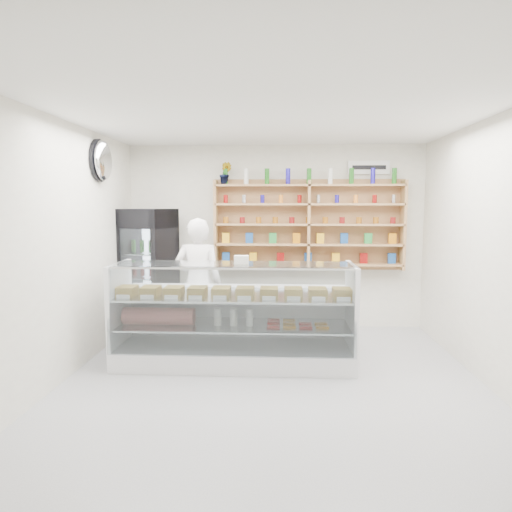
{
  "coord_description": "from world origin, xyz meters",
  "views": [
    {
      "loc": [
        0.07,
        -4.55,
        1.89
      ],
      "look_at": [
        -0.21,
        0.9,
        1.28
      ],
      "focal_mm": 32.0,
      "sensor_mm": 36.0,
      "label": 1
    }
  ],
  "objects": [
    {
      "name": "room",
      "position": [
        0.0,
        0.0,
        1.4
      ],
      "size": [
        5.0,
        5.0,
        5.0
      ],
      "color": "#A9A9AE",
      "rests_on": "ground"
    },
    {
      "name": "display_counter",
      "position": [
        -0.46,
        0.71,
        0.34
      ],
      "size": [
        2.8,
        0.83,
        1.22
      ],
      "color": "white",
      "rests_on": "floor"
    },
    {
      "name": "shop_worker",
      "position": [
        -1.01,
        1.39,
        0.86
      ],
      "size": [
        0.64,
        0.43,
        1.72
      ],
      "primitive_type": "imported",
      "rotation": [
        0.0,
        0.0,
        3.16
      ],
      "color": "white",
      "rests_on": "floor"
    },
    {
      "name": "drinks_cooler",
      "position": [
        -1.85,
        1.99,
        0.92
      ],
      "size": [
        0.83,
        0.82,
        1.83
      ],
      "rotation": [
        0.0,
        0.0,
        -0.32
      ],
      "color": "black",
      "rests_on": "floor"
    },
    {
      "name": "wall_shelving",
      "position": [
        0.5,
        2.34,
        1.59
      ],
      "size": [
        2.84,
        0.28,
        1.33
      ],
      "color": "tan",
      "rests_on": "back_wall"
    },
    {
      "name": "potted_plant",
      "position": [
        -0.75,
        2.34,
        2.36
      ],
      "size": [
        0.21,
        0.18,
        0.33
      ],
      "primitive_type": "imported",
      "rotation": [
        0.0,
        0.0,
        -0.19
      ],
      "color": "#1E6626",
      "rests_on": "wall_shelving"
    },
    {
      "name": "security_mirror",
      "position": [
        -2.17,
        1.2,
        2.45
      ],
      "size": [
        0.15,
        0.5,
        0.5
      ],
      "primitive_type": "ellipsoid",
      "color": "silver",
      "rests_on": "left_wall"
    },
    {
      "name": "wall_sign",
      "position": [
        1.4,
        2.47,
        2.45
      ],
      "size": [
        0.62,
        0.03,
        0.2
      ],
      "primitive_type": "cube",
      "color": "white",
      "rests_on": "back_wall"
    }
  ]
}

